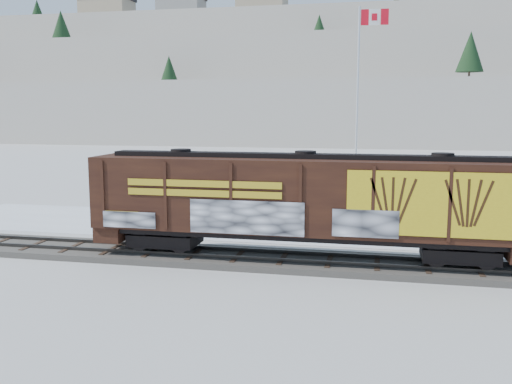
% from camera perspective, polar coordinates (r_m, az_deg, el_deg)
% --- Properties ---
extents(ground, '(500.00, 500.00, 0.00)m').
position_cam_1_polar(ground, '(25.48, -1.72, -6.92)').
color(ground, white).
rests_on(ground, ground).
extents(rail_track, '(50.00, 3.40, 0.43)m').
position_cam_1_polar(rail_track, '(25.44, -1.72, -6.60)').
color(rail_track, '#59544C').
rests_on(rail_track, ground).
extents(parking_strip, '(40.00, 8.00, 0.03)m').
position_cam_1_polar(parking_strip, '(32.61, 1.44, -3.52)').
color(parking_strip, white).
rests_on(parking_strip, ground).
extents(hillside, '(360.00, 110.00, 93.00)m').
position_cam_1_polar(hillside, '(163.96, 10.22, 10.81)').
color(hillside, white).
rests_on(hillside, ground).
extents(hopper_railcar, '(18.44, 3.06, 4.40)m').
position_cam_1_polar(hopper_railcar, '(24.35, 4.92, -0.70)').
color(hopper_railcar, black).
rests_on(hopper_railcar, rail_track).
extents(flagpole, '(2.30, 0.90, 13.25)m').
position_cam_1_polar(flagpole, '(38.60, 10.17, 5.68)').
color(flagpole, silver).
rests_on(flagpole, ground).
extents(car_silver, '(5.25, 3.18, 1.67)m').
position_cam_1_polar(car_silver, '(32.58, -2.62, -2.02)').
color(car_silver, '#B0B3B7').
rests_on(car_silver, parking_strip).
extents(car_white, '(5.53, 3.63, 1.72)m').
position_cam_1_polar(car_white, '(30.86, 3.99, -2.56)').
color(car_white, silver).
rests_on(car_white, parking_strip).
extents(car_dark, '(4.31, 2.00, 1.22)m').
position_cam_1_polar(car_dark, '(32.39, 21.04, -3.03)').
color(car_dark, '#212429').
rests_on(car_dark, parking_strip).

